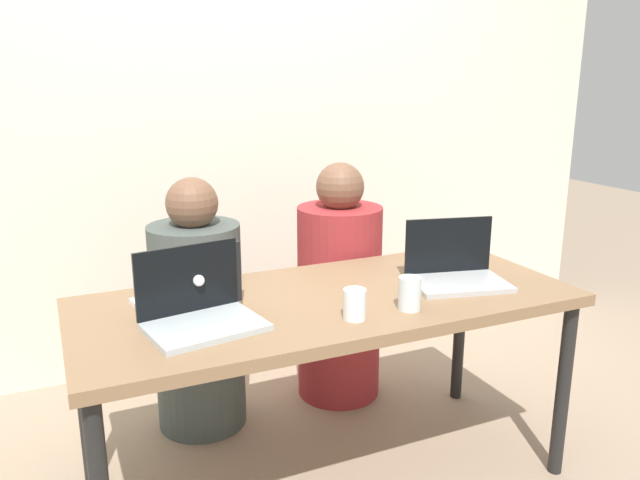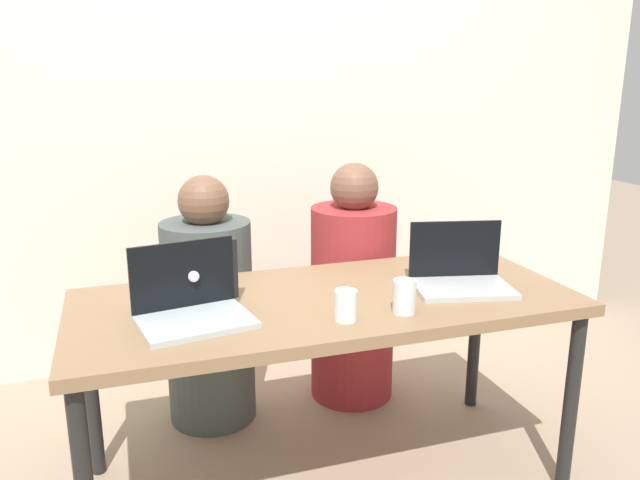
% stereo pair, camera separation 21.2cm
% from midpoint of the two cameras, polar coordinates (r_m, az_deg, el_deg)
% --- Properties ---
extents(ground_plane, '(12.00, 12.00, 0.00)m').
position_cam_midpoint_polar(ground_plane, '(2.44, 3.22, -21.02)').
color(ground_plane, gray).
extents(back_wall, '(4.50, 0.10, 2.41)m').
position_cam_midpoint_polar(back_wall, '(3.15, -4.70, 10.76)').
color(back_wall, silver).
rests_on(back_wall, ground).
extents(desk, '(1.68, 0.71, 0.71)m').
position_cam_midpoint_polar(desk, '(2.13, 3.47, -6.85)').
color(desk, '#836345').
rests_on(desk, ground).
extents(person_on_left, '(0.42, 0.42, 1.05)m').
position_cam_midpoint_polar(person_on_left, '(2.63, -7.84, -6.80)').
color(person_on_left, '#454D49').
rests_on(person_on_left, ground).
extents(person_on_right, '(0.41, 0.41, 1.07)m').
position_cam_midpoint_polar(person_on_right, '(2.80, 5.19, -5.13)').
color(person_on_right, maroon).
rests_on(person_on_right, ground).
extents(laptop_back_left, '(0.33, 0.27, 0.22)m').
position_cam_midpoint_polar(laptop_back_left, '(2.06, -9.22, -4.51)').
color(laptop_back_left, silver).
rests_on(laptop_back_left, desk).
extents(laptop_front_left, '(0.36, 0.29, 0.23)m').
position_cam_midpoint_polar(laptop_front_left, '(1.91, -8.60, -5.94)').
color(laptop_front_left, '#ADB8BB').
rests_on(laptop_front_left, desk).
extents(laptop_front_right, '(0.37, 0.30, 0.22)m').
position_cam_midpoint_polar(laptop_front_right, '(2.26, 15.33, -3.07)').
color(laptop_front_right, '#AEB2B2').
rests_on(laptop_front_right, desk).
extents(water_glass_center, '(0.07, 0.07, 0.10)m').
position_cam_midpoint_polar(water_glass_center, '(1.90, 5.56, -6.21)').
color(water_glass_center, white).
rests_on(water_glass_center, desk).
extents(water_glass_right, '(0.07, 0.07, 0.11)m').
position_cam_midpoint_polar(water_glass_right, '(1.99, 10.77, -5.34)').
color(water_glass_right, silver).
rests_on(water_glass_right, desk).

